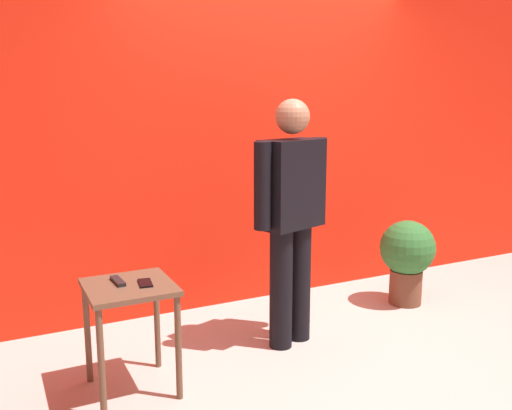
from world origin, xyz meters
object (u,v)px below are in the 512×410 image
Objects in this scene: potted_plant at (407,255)px; standing_person at (291,211)px; side_table at (130,304)px; cell_phone at (145,283)px; tv_remote at (118,281)px.

standing_person is at bearing -169.69° from potted_plant.
potted_plant is at bearing 9.09° from side_table.
side_table is 2.36m from potted_plant.
potted_plant reaches higher than side_table.
side_table is at bearing 168.80° from cell_phone.
potted_plant reaches higher than tv_remote.
potted_plant is (2.37, 0.31, -0.23)m from tv_remote.
cell_phone is 0.16m from tv_remote.
standing_person is 2.39× the size of potted_plant.
standing_person is 9.66× the size of tv_remote.
standing_person is 11.40× the size of cell_phone.
potted_plant reaches higher than cell_phone.
standing_person is at bearing 7.75° from side_table.
side_table is at bearing -53.44° from tv_remote.
cell_phone is at bearing -19.08° from side_table.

